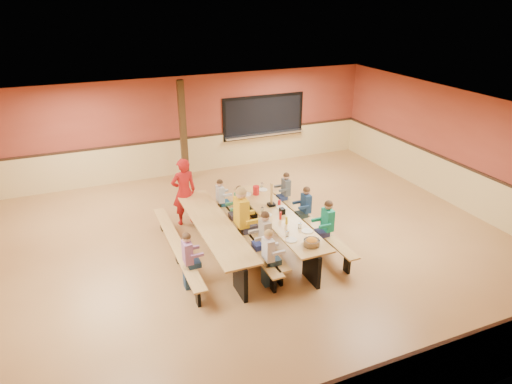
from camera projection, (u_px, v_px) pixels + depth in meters
name	position (u px, v px, depth m)	size (l,w,h in m)	color
ground	(246.00, 247.00, 10.21)	(12.00, 12.00, 0.00)	olive
room_envelope	(245.00, 220.00, 9.93)	(12.04, 10.04, 3.02)	brown
kitchen_pass_through	(264.00, 118.00, 14.71)	(2.78, 0.28, 1.38)	black
structural_post	(183.00, 132.00, 13.24)	(0.18, 0.18, 3.00)	#332311
cafeteria_table_main	(278.00, 224.00, 10.13)	(1.91, 3.70, 0.74)	tan
cafeteria_table_second	(214.00, 233.00, 9.74)	(1.91, 3.70, 0.74)	tan
seated_child_white_left	(268.00, 258.00, 8.70)	(0.36, 0.29, 1.18)	silver
seated_adult_yellow	(242.00, 220.00, 9.84)	(0.50, 0.41, 1.48)	gold
seated_child_grey_left	(220.00, 201.00, 11.12)	(0.32, 0.26, 1.12)	silver
seated_child_teal_right	(327.00, 227.00, 9.78)	(0.38, 0.31, 1.23)	#148D69
seated_child_navy_right	(306.00, 211.00, 10.60)	(0.35, 0.28, 1.17)	navy
seated_child_char_right	(286.00, 194.00, 11.48)	(0.33, 0.27, 1.13)	#4B5254
seated_child_purple_sec	(188.00, 261.00, 8.62)	(0.35, 0.29, 1.17)	#975F8F
seated_child_green_sec	(240.00, 211.00, 10.52)	(0.37, 0.30, 1.21)	#3C7E4E
seated_child_tan_sec	(265.00, 240.00, 9.30)	(0.38, 0.31, 1.23)	#A99D88
standing_woman	(184.00, 192.00, 10.95)	(0.61, 0.40, 1.69)	#A41312
punch_pitcher	(256.00, 190.00, 11.01)	(0.16, 0.16, 0.22)	red
chip_bowl	(312.00, 242.00, 8.81)	(0.32, 0.32, 0.15)	gold
napkin_dispenser	(282.00, 211.00, 10.08)	(0.10, 0.14, 0.13)	black
condiment_mustard	(286.00, 220.00, 9.62)	(0.06, 0.06, 0.17)	yellow
condiment_ketchup	(280.00, 216.00, 9.82)	(0.06, 0.06, 0.17)	#B2140F
table_paddle	(271.00, 200.00, 10.42)	(0.16, 0.16, 0.56)	black
place_settings	(278.00, 213.00, 10.02)	(0.65, 3.30, 0.11)	beige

